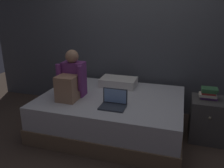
% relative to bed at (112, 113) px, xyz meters
% --- Properties ---
extents(ground_plane, '(8.00, 8.00, 0.00)m').
position_rel_bed_xyz_m(ground_plane, '(0.20, -0.30, -0.26)').
color(ground_plane, '#47382D').
extents(wall_back, '(5.60, 0.10, 2.70)m').
position_rel_bed_xyz_m(wall_back, '(0.20, 0.90, 1.09)').
color(wall_back, '#4C4F54').
rests_on(wall_back, ground_plane).
extents(bed, '(2.00, 1.50, 0.52)m').
position_rel_bed_xyz_m(bed, '(0.00, 0.00, 0.00)').
color(bed, '#7A6047').
rests_on(bed, ground_plane).
extents(nightstand, '(0.44, 0.46, 0.57)m').
position_rel_bed_xyz_m(nightstand, '(1.30, 0.14, 0.03)').
color(nightstand, '#474442').
rests_on(nightstand, ground_plane).
extents(person_sitting, '(0.39, 0.44, 0.66)m').
position_rel_bed_xyz_m(person_sitting, '(-0.52, -0.19, 0.51)').
color(person_sitting, '#75337A').
rests_on(person_sitting, bed).
extents(laptop, '(0.32, 0.23, 0.22)m').
position_rel_bed_xyz_m(laptop, '(0.13, -0.34, 0.32)').
color(laptop, '#333842').
rests_on(laptop, bed).
extents(pillow, '(0.56, 0.36, 0.13)m').
position_rel_bed_xyz_m(pillow, '(-0.03, 0.45, 0.33)').
color(pillow, silver).
rests_on(pillow, bed).
extents(book_stack, '(0.23, 0.15, 0.15)m').
position_rel_bed_xyz_m(book_stack, '(1.28, 0.16, 0.39)').
color(book_stack, '#703D84').
rests_on(book_stack, nightstand).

